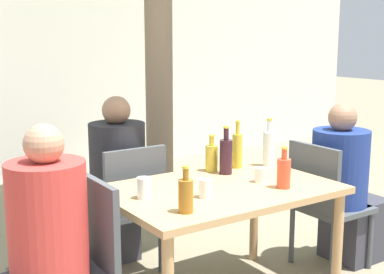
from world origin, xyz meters
TOP-DOWN VIEW (x-y plane):
  - cafe_building_wall at (0.00, 3.57)m, footprint 10.00×0.08m
  - dining_table_front at (0.00, 0.00)m, footprint 1.32×0.89m
  - patio_chair_0 at (-0.89, 0.00)m, footprint 0.44×0.44m
  - patio_chair_1 at (0.89, 0.00)m, footprint 0.44×0.44m
  - patio_chair_2 at (-0.26, 0.68)m, footprint 0.44×0.44m
  - person_seated_0 at (-1.12, -0.00)m, footprint 0.59×0.38m
  - person_seated_1 at (1.12, -0.00)m, footprint 0.60×0.39m
  - person_seated_2 at (-0.26, 0.91)m, footprint 0.38×0.59m
  - amber_bottle_0 at (-0.42, -0.28)m, footprint 0.08×0.08m
  - oil_cruet_1 at (0.17, 0.33)m, footprint 0.08×0.08m
  - soda_bottle_2 at (0.29, -0.23)m, footprint 0.08×0.08m
  - oil_cruet_3 at (0.37, 0.31)m, footprint 0.07×0.07m
  - water_bottle_4 at (0.58, 0.22)m, footprint 0.08×0.08m
  - wine_bottle_5 at (0.21, 0.22)m, footprint 0.08×0.08m
  - drinking_glass_0 at (-0.49, 0.05)m, footprint 0.08×0.08m
  - drinking_glass_1 at (-0.20, -0.12)m, footprint 0.07×0.07m
  - drinking_glass_2 at (0.26, -0.06)m, footprint 0.07×0.07m

SIDE VIEW (x-z plane):
  - patio_chair_0 at x=-0.89m, z-range 0.06..0.96m
  - patio_chair_1 at x=0.89m, z-range 0.06..0.96m
  - patio_chair_2 at x=-0.26m, z-range 0.06..0.96m
  - person_seated_1 at x=1.12m, z-range -0.05..1.10m
  - person_seated_0 at x=-1.12m, z-range -0.06..1.15m
  - person_seated_2 at x=-0.26m, z-range -0.06..1.16m
  - dining_table_front at x=0.00m, z-range 0.28..1.02m
  - drinking_glass_2 at x=0.26m, z-range 0.74..0.83m
  - drinking_glass_1 at x=-0.20m, z-range 0.74..0.84m
  - drinking_glass_0 at x=-0.49m, z-range 0.74..0.85m
  - amber_bottle_0 at x=-0.42m, z-range 0.71..0.95m
  - oil_cruet_1 at x=0.17m, z-range 0.71..0.95m
  - soda_bottle_2 at x=0.29m, z-range 0.71..0.95m
  - wine_bottle_5 at x=0.21m, z-range 0.70..1.01m
  - oil_cruet_3 at x=0.37m, z-range 0.70..1.02m
  - water_bottle_4 at x=0.58m, z-range 0.70..1.03m
  - cafe_building_wall at x=0.00m, z-range 0.00..2.80m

